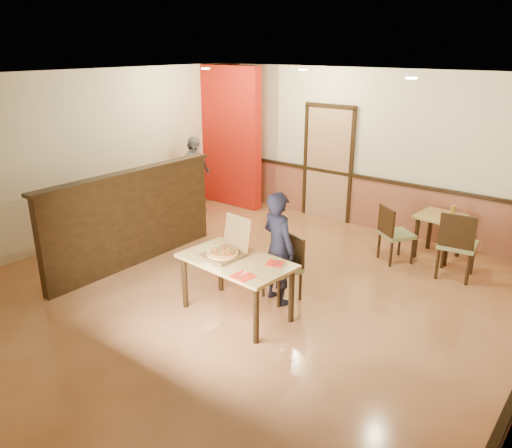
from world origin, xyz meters
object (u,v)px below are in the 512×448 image
Objects in this scene: main_table at (236,268)px; side_chair_right at (457,243)px; diner at (278,248)px; passerby at (194,175)px; side_chair_left at (393,232)px; condiment at (453,211)px; side_table at (439,226)px; pizza_box at (225,251)px; diner_chair at (286,265)px.

main_table is 3.22m from side_chair_right.
passerby reaches higher than diner.
side_chair_left reaches higher than condiment.
side_table is 1.29× the size of pizza_box.
side_chair_right is 0.78m from side_table.
side_chair_left is (0.62, 1.96, 0.02)m from diner_chair.
pizza_box is at bearing 72.99° from diner.
side_table is at bearing -93.03° from side_chair_left.
side_chair_left is 4.08m from passerby.
diner is (-1.60, -2.08, 0.19)m from side_chair_right.
diner reaches higher than condiment.
passerby is at bearing 145.33° from pizza_box.
side_table is (1.33, 3.30, -0.11)m from main_table.
pizza_box is at bearing 105.12° from side_chair_left.
side_table is 4.40× the size of condiment.
passerby reaches higher than side_table.
condiment is (0.14, 0.09, 0.25)m from side_table.
pizza_box is (-0.37, -0.59, 0.06)m from diner.
passerby is 9.58× the size of condiment.
diner is (-1.14, -2.70, 0.22)m from side_table.
diner is at bearing -81.84° from diner_chair.
passerby is at bearing -14.13° from diner.
passerby is (-4.55, -0.75, 0.24)m from side_table.
condiment is (1.66, 3.38, -0.02)m from pizza_box.
side_table is at bearing 72.31° from main_table.
diner_chair is 0.96× the size of side_chair_left.
diner_chair is 0.56× the size of passerby.
side_chair_left is 0.78m from side_table.
side_chair_right is at bearing -145.25° from side_chair_left.
condiment reaches higher than main_table.
pizza_box reaches higher than diner_chair.
pizza_box is at bearing -116.08° from condiment.
side_chair_left is 0.58× the size of passerby.
diner_chair reaches higher than side_table.
side_chair_left is at bearing 74.28° from pizza_box.
passerby reaches higher than main_table.
main_table is 0.97× the size of diner.
main_table is 9.01× the size of condiment.
side_chair_right is at bearing 69.89° from diner_chair.
main_table is at bearing 108.59° from side_chair_left.
diner_chair is 2.79m from side_table.
passerby reaches higher than condiment.
side_chair_left reaches higher than diner_chair.
side_chair_left is 5.59× the size of condiment.
passerby is (-3.42, 1.95, 0.02)m from diner.
diner reaches higher than diner_chair.
side_chair_left is 0.95m from side_chair_right.
side_chair_right is 0.66× the size of passerby.
pizza_box is at bearing 45.77° from side_chair_right.
main_table is 2.83m from side_chair_left.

